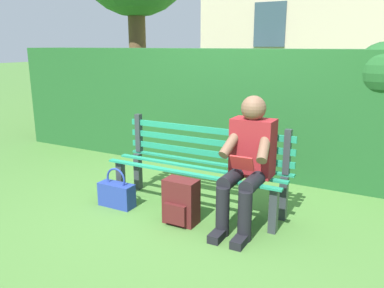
# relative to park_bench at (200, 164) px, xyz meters

# --- Properties ---
(ground) EXTENTS (60.00, 60.00, 0.00)m
(ground) POSITION_rel_park_bench_xyz_m (0.00, 0.08, -0.44)
(ground) COLOR #477533
(park_bench) EXTENTS (1.81, 0.47, 0.86)m
(park_bench) POSITION_rel_park_bench_xyz_m (0.00, 0.00, 0.00)
(park_bench) COLOR #2D3338
(park_bench) RESTS_ON ground
(person_seated) EXTENTS (0.44, 0.73, 1.16)m
(person_seated) POSITION_rel_park_bench_xyz_m (-0.56, 0.18, 0.18)
(person_seated) COLOR maroon
(person_seated) RESTS_ON ground
(hedge_backdrop) EXTENTS (6.46, 0.78, 1.63)m
(hedge_backdrop) POSITION_rel_park_bench_xyz_m (0.41, -1.42, 0.36)
(hedge_backdrop) COLOR #1E5123
(hedge_backdrop) RESTS_ON ground
(backpack) EXTENTS (0.31, 0.25, 0.42)m
(backpack) POSITION_rel_park_bench_xyz_m (-0.03, 0.44, -0.23)
(backpack) COLOR #4C1919
(backpack) RESTS_ON ground
(handbag) EXTENTS (0.37, 0.15, 0.41)m
(handbag) POSITION_rel_park_bench_xyz_m (0.73, 0.42, -0.31)
(handbag) COLOR navy
(handbag) RESTS_ON ground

